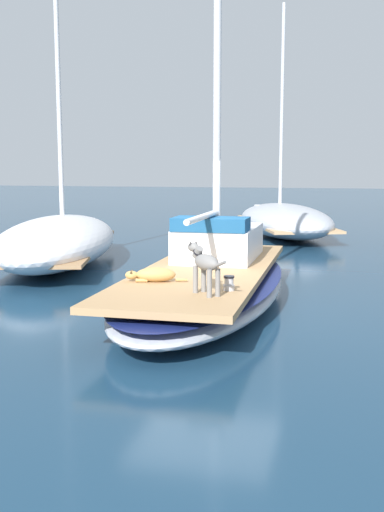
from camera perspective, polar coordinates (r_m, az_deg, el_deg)
name	(u,v)px	position (r m, az deg, el deg)	size (l,w,h in m)	color
ground_plane	(206,305)	(10.71, 1.31, -4.60)	(120.00, 120.00, 0.00)	navy
sailboat_main	(206,286)	(10.64, 1.32, -2.84)	(2.61, 7.27, 0.66)	#B2B7C1
mast_main	(215,107)	(11.21, 2.16, 13.67)	(0.14, 2.27, 6.24)	silver
cabin_house	(218,241)	(11.62, 2.47, 1.44)	(1.43, 2.24, 0.84)	silver
dog_tan	(153,275)	(9.32, -3.60, -1.75)	(0.95, 0.38, 0.22)	tan
dog_grey	(205,264)	(8.36, 1.19, -0.72)	(0.72, 0.73, 0.70)	gray
deck_winch	(229,284)	(8.67, 3.45, -2.57)	(0.16, 0.16, 0.21)	#B7B7BC
coiled_rope	(158,275)	(9.77, -3.14, -1.79)	(0.32, 0.32, 0.04)	beige
moored_boat_far_astern	(285,220)	(21.36, 8.59, 3.37)	(4.91, 7.50, 7.88)	#B2B7C1
moored_boat_port_side	(58,240)	(15.45, -12.38, 1.48)	(4.54, 7.74, 7.92)	white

